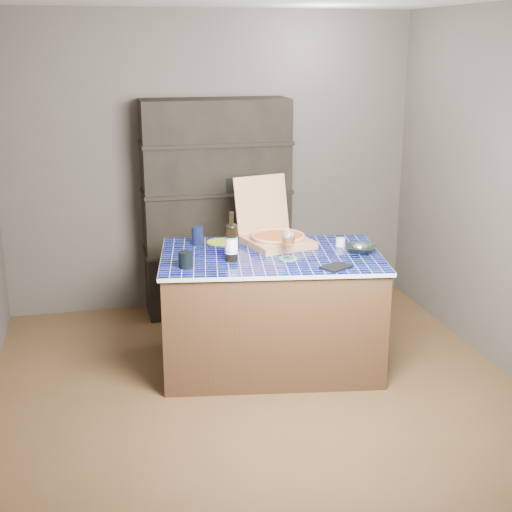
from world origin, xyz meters
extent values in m
plane|color=brown|center=(0.00, 0.00, 0.00)|extent=(3.50, 3.50, 0.00)
plane|color=#4F4A44|center=(0.00, 1.75, 1.25)|extent=(3.50, 0.00, 3.50)
plane|color=#4F4A44|center=(0.00, -1.75, 1.25)|extent=(3.50, 0.00, 3.50)
plane|color=#4F4A44|center=(1.75, 0.00, 1.25)|extent=(0.00, 3.50, 3.50)
cube|color=black|center=(0.00, 1.53, 0.90)|extent=(1.20, 0.40, 1.80)
cube|color=black|center=(0.25, 1.48, 1.12)|extent=(0.40, 0.32, 0.12)
cube|color=#42291A|center=(0.17, 0.35, 0.40)|extent=(1.60, 1.14, 0.80)
cube|color=#050448|center=(0.17, 0.35, 0.82)|extent=(1.64, 1.18, 0.03)
cube|color=#A67955|center=(0.28, 0.56, 0.85)|extent=(0.51, 0.51, 0.05)
cube|color=#A67955|center=(0.21, 0.81, 1.08)|extent=(0.43, 0.20, 0.42)
cylinder|color=#BD7F4E|center=(0.28, 0.56, 0.88)|extent=(0.39, 0.39, 0.01)
cylinder|color=maroon|center=(0.28, 0.56, 0.89)|extent=(0.34, 0.34, 0.01)
torus|color=#BD7F4E|center=(0.28, 0.56, 0.90)|extent=(0.39, 0.39, 0.02)
cylinder|color=black|center=(-0.12, 0.27, 0.95)|extent=(0.08, 0.08, 0.23)
ellipsoid|color=black|center=(-0.12, 0.27, 1.06)|extent=(0.08, 0.08, 0.05)
cylinder|color=black|center=(-0.12, 0.27, 1.12)|extent=(0.03, 0.03, 0.09)
cylinder|color=white|center=(-0.12, 0.27, 0.93)|extent=(0.09, 0.09, 0.11)
cylinder|color=#3994C3|center=(-0.12, 0.27, 0.90)|extent=(0.09, 0.09, 0.01)
cylinder|color=#3994C3|center=(-0.12, 0.27, 0.99)|extent=(0.09, 0.09, 0.01)
cylinder|color=teal|center=(0.26, 0.22, 0.83)|extent=(0.13, 0.13, 0.01)
cylinder|color=white|center=(0.26, 0.22, 0.84)|extent=(0.08, 0.08, 0.01)
cylinder|color=white|center=(0.26, 0.22, 0.88)|extent=(0.01, 0.01, 0.08)
ellipsoid|color=white|center=(0.26, 0.22, 0.97)|extent=(0.09, 0.09, 0.12)
cylinder|color=#B3651C|center=(0.26, 0.22, 0.96)|extent=(0.07, 0.07, 0.06)
cylinder|color=white|center=(0.26, 0.22, 1.00)|extent=(0.08, 0.08, 0.02)
cylinder|color=black|center=(-0.44, 0.19, 0.88)|extent=(0.09, 0.09, 0.10)
cube|color=black|center=(0.51, -0.05, 0.84)|extent=(0.23, 0.21, 0.01)
imported|color=black|center=(0.79, 0.26, 0.85)|extent=(0.28, 0.28, 0.05)
ellipsoid|color=#BAB9C5|center=(0.79, 0.26, 0.87)|extent=(0.11, 0.10, 0.05)
cylinder|color=white|center=(0.71, 0.43, 0.86)|extent=(0.07, 0.07, 0.06)
cylinder|color=#0E1333|center=(-0.28, 0.71, 0.90)|extent=(0.08, 0.08, 0.13)
cylinder|color=#95B326|center=(-0.11, 0.73, 0.83)|extent=(0.20, 0.20, 0.01)
camera|label=1|loc=(-1.00, -4.21, 2.24)|focal=50.00mm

